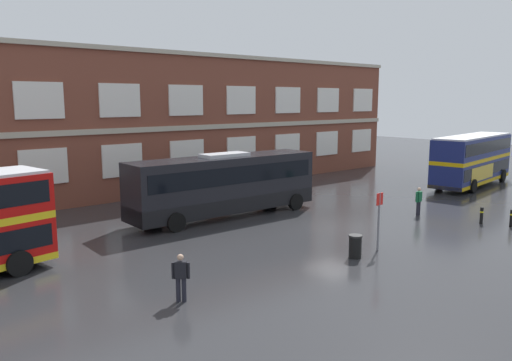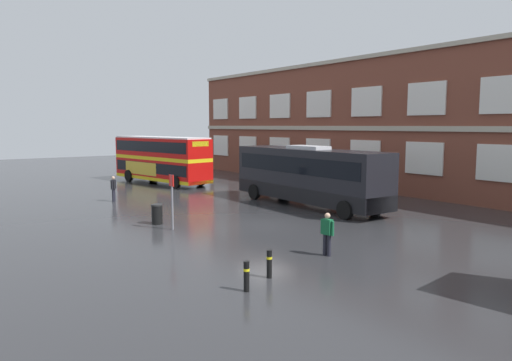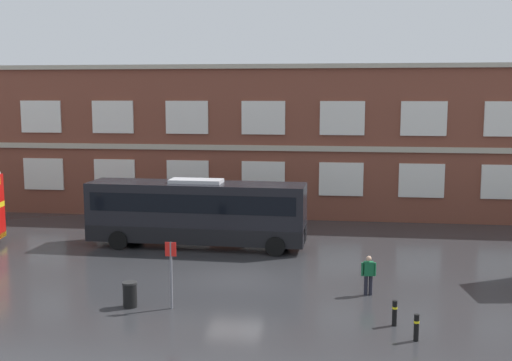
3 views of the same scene
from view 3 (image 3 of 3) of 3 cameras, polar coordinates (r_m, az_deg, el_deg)
name	(u,v)px [view 3 (image 3 of 3)]	position (r m, az deg, el deg)	size (l,w,h in m)	color
ground_plane	(241,267)	(31.33, -1.34, -7.81)	(120.00, 120.00, 0.00)	#2B2B2D
brick_terminal_building	(235,140)	(46.53, -1.94, 3.67)	(52.01, 8.19, 10.38)	brown
touring_coach	(197,213)	(35.00, -5.39, -2.95)	(12.07, 3.16, 3.80)	black
second_passenger	(369,274)	(27.29, 10.14, -8.28)	(0.64, 0.29, 1.70)	black
bus_stand_flag	(171,269)	(25.26, -7.69, -7.90)	(0.44, 0.10, 2.70)	slate
station_litter_bin	(130,294)	(26.04, -11.33, -10.06)	(0.60, 0.60, 1.03)	black
safety_bollard_west	(395,313)	(24.16, 12.42, -11.60)	(0.19, 0.19, 0.95)	black
safety_bollard_east	(416,327)	(22.95, 14.29, -12.73)	(0.19, 0.19, 0.95)	black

